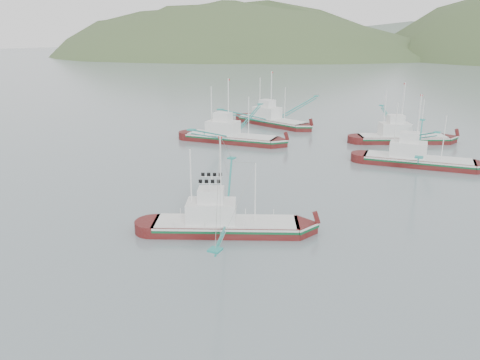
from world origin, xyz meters
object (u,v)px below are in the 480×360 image
at_px(bg_boat_left, 230,133).
at_px(bg_boat_far, 403,130).
at_px(main_boat, 225,212).
at_px(bg_boat_extra, 272,114).
at_px(bg_boat_right, 417,155).

bearing_deg(bg_boat_left, bg_boat_far, 21.90).
distance_m(main_boat, bg_boat_extra, 54.74).
relative_size(bg_boat_far, bg_boat_right, 0.96).
height_order(main_boat, bg_boat_extra, bg_boat_extra).
relative_size(bg_boat_left, bg_boat_far, 1.13).
xyz_separation_m(bg_boat_left, bg_boat_extra, (0.65, 17.92, 0.70)).
xyz_separation_m(main_boat, bg_boat_far, (9.95, 46.60, 0.22)).
height_order(bg_boat_left, bg_boat_far, bg_boat_left).
bearing_deg(bg_boat_extra, bg_boat_far, 8.18).
bearing_deg(bg_boat_far, bg_boat_right, -101.29).
relative_size(bg_boat_right, bg_boat_extra, 0.96).
distance_m(bg_boat_left, bg_boat_extra, 17.94).
bearing_deg(bg_boat_left, bg_boat_right, -7.59).
height_order(main_boat, bg_boat_left, bg_boat_left).
bearing_deg(bg_boat_far, bg_boat_extra, 142.09).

